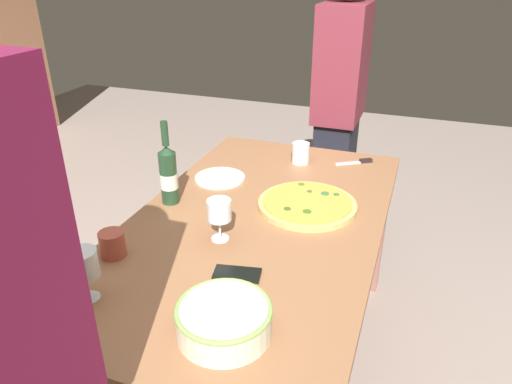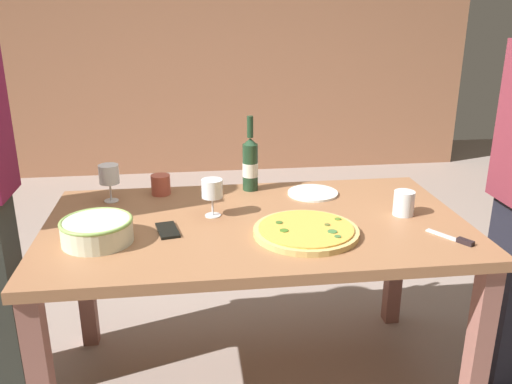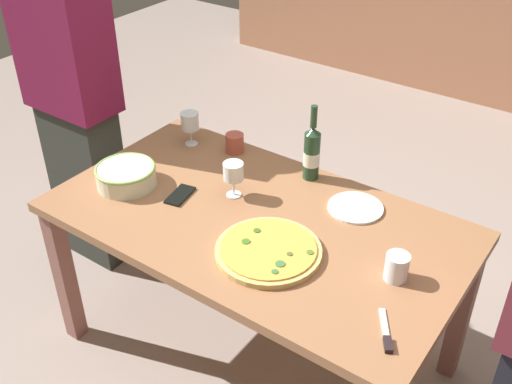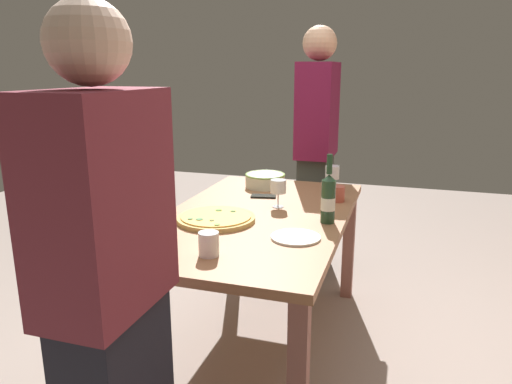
{
  "view_description": "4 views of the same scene",
  "coord_description": "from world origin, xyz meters",
  "px_view_note": "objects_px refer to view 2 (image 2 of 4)",
  "views": [
    {
      "loc": [
        -1.41,
        -0.51,
        1.62
      ],
      "look_at": [
        0.0,
        0.0,
        0.87
      ],
      "focal_mm": 32.98,
      "sensor_mm": 36.0,
      "label": 1
    },
    {
      "loc": [
        -0.25,
        -1.9,
        1.54
      ],
      "look_at": [
        0.0,
        0.0,
        0.87
      ],
      "focal_mm": 37.88,
      "sensor_mm": 36.0,
      "label": 2
    },
    {
      "loc": [
        1.09,
        -1.54,
        2.13
      ],
      "look_at": [
        0.0,
        0.0,
        0.87
      ],
      "focal_mm": 42.54,
      "sensor_mm": 36.0,
      "label": 3
    },
    {
      "loc": [
        2.21,
        0.7,
        1.47
      ],
      "look_at": [
        0.0,
        0.0,
        0.87
      ],
      "focal_mm": 33.47,
      "sensor_mm": 36.0,
      "label": 4
    }
  ],
  "objects_px": {
    "dining_table": "(256,243)",
    "cell_phone": "(168,230)",
    "wine_glass_near_pizza": "(109,175)",
    "cup_ceramic": "(404,203)",
    "wine_glass_by_bottle": "(212,190)",
    "side_plate": "(313,193)",
    "pizza": "(306,231)",
    "pizza_knife": "(456,239)",
    "cup_amber": "(161,185)",
    "serving_bowl": "(97,230)",
    "wine_bottle": "(250,163)"
  },
  "relations": [
    {
      "from": "dining_table",
      "to": "cell_phone",
      "type": "relative_size",
      "value": 11.11
    },
    {
      "from": "wine_glass_near_pizza",
      "to": "cup_ceramic",
      "type": "distance_m",
      "value": 1.2
    },
    {
      "from": "wine_glass_by_bottle",
      "to": "side_plate",
      "type": "relative_size",
      "value": 0.68
    },
    {
      "from": "pizza",
      "to": "side_plate",
      "type": "xyz_separation_m",
      "value": [
        0.12,
        0.42,
        -0.01
      ]
    },
    {
      "from": "pizza_knife",
      "to": "side_plate",
      "type": "bearing_deg",
      "value": 125.53
    },
    {
      "from": "dining_table",
      "to": "cup_amber",
      "type": "relative_size",
      "value": 18.47
    },
    {
      "from": "wine_glass_by_bottle",
      "to": "side_plate",
      "type": "distance_m",
      "value": 0.5
    },
    {
      "from": "cup_amber",
      "to": "pizza_knife",
      "type": "xyz_separation_m",
      "value": [
        1.05,
        -0.63,
        -0.04
      ]
    },
    {
      "from": "serving_bowl",
      "to": "wine_bottle",
      "type": "distance_m",
      "value": 0.77
    },
    {
      "from": "wine_glass_by_bottle",
      "to": "cell_phone",
      "type": "bearing_deg",
      "value": -142.41
    },
    {
      "from": "dining_table",
      "to": "serving_bowl",
      "type": "relative_size",
      "value": 6.39
    },
    {
      "from": "dining_table",
      "to": "side_plate",
      "type": "bearing_deg",
      "value": 43.63
    },
    {
      "from": "cup_ceramic",
      "to": "serving_bowl",
      "type": "bearing_deg",
      "value": -174.53
    },
    {
      "from": "wine_glass_by_bottle",
      "to": "cup_ceramic",
      "type": "distance_m",
      "value": 0.75
    },
    {
      "from": "wine_glass_near_pizza",
      "to": "cup_amber",
      "type": "relative_size",
      "value": 1.83
    },
    {
      "from": "side_plate",
      "to": "cup_ceramic",
      "type": "bearing_deg",
      "value": -43.57
    },
    {
      "from": "cup_amber",
      "to": "cup_ceramic",
      "type": "bearing_deg",
      "value": -21.08
    },
    {
      "from": "dining_table",
      "to": "wine_glass_near_pizza",
      "type": "height_order",
      "value": "wine_glass_near_pizza"
    },
    {
      "from": "pizza_knife",
      "to": "dining_table",
      "type": "bearing_deg",
      "value": 158.06
    },
    {
      "from": "side_plate",
      "to": "cell_phone",
      "type": "xyz_separation_m",
      "value": [
        -0.62,
        -0.33,
        0.0
      ]
    },
    {
      "from": "wine_glass_near_pizza",
      "to": "cell_phone",
      "type": "distance_m",
      "value": 0.44
    },
    {
      "from": "pizza",
      "to": "cup_amber",
      "type": "relative_size",
      "value": 4.4
    },
    {
      "from": "pizza",
      "to": "serving_bowl",
      "type": "relative_size",
      "value": 1.52
    },
    {
      "from": "serving_bowl",
      "to": "side_plate",
      "type": "relative_size",
      "value": 1.14
    },
    {
      "from": "wine_bottle",
      "to": "cell_phone",
      "type": "bearing_deg",
      "value": -129.75
    },
    {
      "from": "cup_amber",
      "to": "cup_ceramic",
      "type": "distance_m",
      "value": 1.02
    },
    {
      "from": "serving_bowl",
      "to": "cup_ceramic",
      "type": "distance_m",
      "value": 1.16
    },
    {
      "from": "wine_glass_near_pizza",
      "to": "cup_amber",
      "type": "distance_m",
      "value": 0.23
    },
    {
      "from": "wine_glass_by_bottle",
      "to": "side_plate",
      "type": "height_order",
      "value": "wine_glass_by_bottle"
    },
    {
      "from": "pizza",
      "to": "pizza_knife",
      "type": "relative_size",
      "value": 2.31
    },
    {
      "from": "dining_table",
      "to": "serving_bowl",
      "type": "distance_m",
      "value": 0.6
    },
    {
      "from": "pizza",
      "to": "wine_bottle",
      "type": "bearing_deg",
      "value": 105.08
    },
    {
      "from": "wine_glass_near_pizza",
      "to": "cup_amber",
      "type": "bearing_deg",
      "value": 16.89
    },
    {
      "from": "side_plate",
      "to": "cell_phone",
      "type": "bearing_deg",
      "value": -151.79
    },
    {
      "from": "pizza",
      "to": "cup_amber",
      "type": "height_order",
      "value": "cup_amber"
    },
    {
      "from": "cell_phone",
      "to": "side_plate",
      "type": "bearing_deg",
      "value": -163.11
    },
    {
      "from": "dining_table",
      "to": "cup_ceramic",
      "type": "xyz_separation_m",
      "value": [
        0.58,
        -0.01,
        0.14
      ]
    },
    {
      "from": "wine_bottle",
      "to": "side_plate",
      "type": "relative_size",
      "value": 1.52
    },
    {
      "from": "wine_bottle",
      "to": "pizza_knife",
      "type": "xyz_separation_m",
      "value": [
        0.65,
        -0.64,
        -0.12
      ]
    },
    {
      "from": "wine_bottle",
      "to": "cell_phone",
      "type": "distance_m",
      "value": 0.57
    },
    {
      "from": "pizza",
      "to": "wine_glass_by_bottle",
      "type": "distance_m",
      "value": 0.41
    },
    {
      "from": "dining_table",
      "to": "wine_bottle",
      "type": "distance_m",
      "value": 0.43
    },
    {
      "from": "pizza",
      "to": "cell_phone",
      "type": "xyz_separation_m",
      "value": [
        -0.5,
        0.09,
        -0.01
      ]
    },
    {
      "from": "wine_glass_near_pizza",
      "to": "side_plate",
      "type": "xyz_separation_m",
      "value": [
        0.86,
        -0.02,
        -0.11
      ]
    },
    {
      "from": "wine_glass_near_pizza",
      "to": "cell_phone",
      "type": "height_order",
      "value": "wine_glass_near_pizza"
    },
    {
      "from": "pizza",
      "to": "pizza_knife",
      "type": "bearing_deg",
      "value": -13.09
    },
    {
      "from": "dining_table",
      "to": "cup_ceramic",
      "type": "distance_m",
      "value": 0.6
    },
    {
      "from": "pizza",
      "to": "side_plate",
      "type": "distance_m",
      "value": 0.44
    },
    {
      "from": "wine_glass_by_bottle",
      "to": "pizza",
      "type": "bearing_deg",
      "value": -34.79
    },
    {
      "from": "side_plate",
      "to": "cell_phone",
      "type": "height_order",
      "value": "same"
    }
  ]
}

